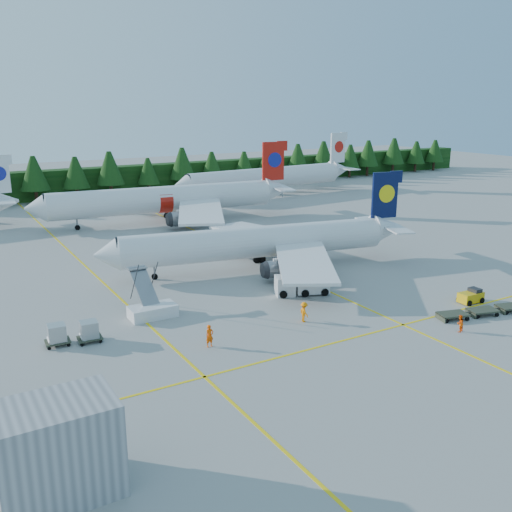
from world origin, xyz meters
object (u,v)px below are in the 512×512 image
airstairs (151,307)px  baggage_tug (471,296)px  airliner_navy (250,243)px  service_truck (302,282)px  airliner_red (159,200)px

airstairs → baggage_tug: 31.90m
airliner_navy → baggage_tug: 25.38m
airliner_navy → baggage_tug: bearing=-46.8°
airliner_navy → service_truck: 10.70m
service_truck → baggage_tug: (13.19, -10.87, -0.68)m
baggage_tug → airliner_red: bearing=105.5°
airliner_red → baggage_tug: size_ratio=17.20×
airstairs → service_truck: bearing=-6.7°
service_truck → airliner_red: bearing=110.0°
airstairs → service_truck: 16.13m
airliner_red → airliner_navy: bearing=-85.1°
airliner_navy → airliner_red: bearing=99.7°
service_truck → baggage_tug: service_truck is taller
baggage_tug → airliner_navy: bearing=124.2°
airstairs → airliner_navy: bearing=28.8°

